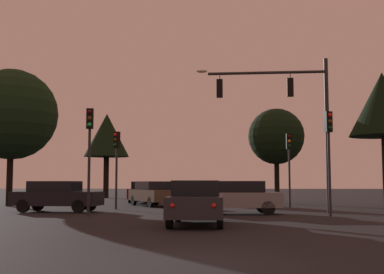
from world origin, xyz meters
TOP-DOWN VIEW (x-y plane):
  - ground_plane at (0.00, 24.50)m, footprint 168.00×168.00m
  - traffic_signal_mast_arm at (4.11, 15.17)m, footprint 6.39×0.52m
  - traffic_light_corner_left at (5.43, 12.88)m, footprint 0.37×0.39m
  - traffic_light_corner_right at (-5.01, 12.48)m, footprint 0.33×0.37m
  - traffic_light_median at (-4.99, 18.12)m, footprint 0.37×0.39m
  - traffic_light_far_side at (4.75, 20.67)m, footprint 0.31×0.36m
  - car_nearside_lane at (-0.09, 8.26)m, footprint 1.83×4.56m
  - car_crossing_left at (1.47, 14.37)m, footprint 4.27×2.16m
  - car_crossing_right at (-7.41, 15.54)m, footprint 4.43×2.16m
  - car_far_lane at (-3.44, 21.88)m, footprint 3.71×4.77m
  - car_parked_lot at (-4.81, 27.51)m, footprint 1.90×4.55m
  - tree_behind_sign at (-10.08, 37.79)m, footprint 4.25×4.25m
  - tree_left_far at (4.64, 26.34)m, footprint 3.93×3.93m
  - tree_center_horizon at (-12.30, 21.27)m, footprint 5.67×5.67m
  - tree_right_cluster at (10.27, 20.68)m, footprint 3.96×3.96m

SIDE VIEW (x-z plane):
  - ground_plane at x=0.00m, z-range 0.00..0.00m
  - car_crossing_right at x=-7.41m, z-range 0.04..1.56m
  - car_far_lane at x=-3.44m, z-range 0.04..1.56m
  - car_crossing_left at x=1.47m, z-range 0.04..1.56m
  - car_nearside_lane at x=-0.09m, z-range 0.04..1.56m
  - car_parked_lot at x=-4.81m, z-range 0.04..1.56m
  - traffic_light_median at x=-4.99m, z-range 0.89..5.13m
  - traffic_light_far_side at x=4.75m, z-range 0.90..5.23m
  - traffic_light_corner_left at x=5.43m, z-range 0.94..5.47m
  - traffic_light_corner_right at x=-5.01m, z-range 0.96..5.67m
  - tree_left_far at x=4.64m, z-range 1.34..7.99m
  - traffic_signal_mast_arm at x=4.11m, z-range 1.36..8.80m
  - tree_center_horizon at x=-12.30m, z-range 1.42..9.95m
  - tree_behind_sign at x=-10.08m, z-range 1.89..9.87m
  - tree_right_cluster at x=10.27m, z-range 2.05..9.99m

